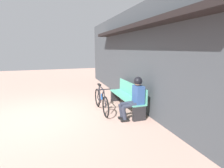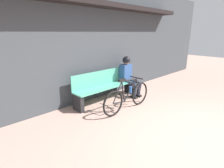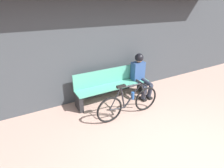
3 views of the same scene
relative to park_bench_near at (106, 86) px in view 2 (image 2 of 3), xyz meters
The scene contains 5 objects.
ground_plane 2.66m from the park_bench_near, 91.62° to the right, with size 24.00×24.00×0.00m, color tan.
storefront_wall 1.32m from the park_bench_near, 101.03° to the left, with size 12.00×0.56×3.20m.
park_bench_near is the anchor object (origin of this frame).
bicycle 0.85m from the park_bench_near, 93.15° to the right, with size 1.58×0.40×0.82m.
person_seated 0.84m from the park_bench_near, ahead, with size 0.34×0.65×1.16m.
Camera 2 is at (-2.98, -0.81, 1.84)m, focal length 28.00 mm.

